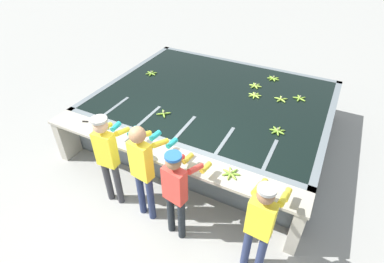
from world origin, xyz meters
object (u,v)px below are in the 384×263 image
at_px(worker_0, 108,153).
at_px(banana_bunch_floating_7, 300,98).
at_px(banana_bunch_floating_1, 255,95).
at_px(worker_3, 261,222).
at_px(banana_bunch_floating_3, 273,78).
at_px(banana_bunch_floating_6, 255,86).
at_px(banana_bunch_ledge_1, 231,173).
at_px(worker_1, 143,165).
at_px(banana_bunch_floating_0, 164,114).
at_px(worker_2, 176,188).
at_px(banana_bunch_floating_4, 277,131).
at_px(knife_0, 89,122).
at_px(banana_bunch_floating_5, 281,99).
at_px(banana_bunch_ledge_0, 101,129).
at_px(banana_bunch_floating_2, 151,73).

height_order(worker_0, banana_bunch_floating_7, worker_0).
height_order(worker_0, banana_bunch_floating_1, worker_0).
bearing_deg(worker_3, banana_bunch_floating_3, 102.75).
relative_size(banana_bunch_floating_6, banana_bunch_ledge_1, 1.00).
distance_m(worker_1, banana_bunch_floating_0, 1.55).
relative_size(worker_2, banana_bunch_floating_4, 5.62).
height_order(worker_2, knife_0, worker_2).
bearing_deg(banana_bunch_floating_5, banana_bunch_floating_4, -79.17).
relative_size(banana_bunch_floating_5, banana_bunch_ledge_1, 0.99).
relative_size(banana_bunch_floating_5, banana_bunch_floating_6, 0.98).
bearing_deg(banana_bunch_floating_5, banana_bunch_ledge_0, -135.79).
bearing_deg(worker_1, banana_bunch_floating_3, 76.97).
height_order(banana_bunch_floating_5, knife_0, banana_bunch_floating_5).
relative_size(banana_bunch_floating_0, banana_bunch_floating_6, 0.86).
distance_m(worker_1, banana_bunch_floating_7, 3.56).
bearing_deg(worker_1, banana_bunch_ledge_0, 157.45).
distance_m(worker_3, banana_bunch_floating_0, 2.78).
xyz_separation_m(banana_bunch_floating_4, knife_0, (-3.09, -1.27, -0.01)).
bearing_deg(banana_bunch_floating_2, worker_2, -51.13).
xyz_separation_m(banana_bunch_ledge_1, knife_0, (-2.75, 0.06, -0.01)).
bearing_deg(banana_bunch_floating_4, banana_bunch_floating_1, 125.92).
height_order(banana_bunch_floating_0, banana_bunch_floating_1, same).
relative_size(worker_3, banana_bunch_floating_1, 5.63).
bearing_deg(knife_0, banana_bunch_floating_5, 39.44).
height_order(banana_bunch_floating_0, banana_bunch_floating_4, same).
xyz_separation_m(banana_bunch_ledge_0, knife_0, (-0.36, 0.08, -0.01)).
relative_size(banana_bunch_floating_2, banana_bunch_floating_6, 0.99).
relative_size(banana_bunch_floating_4, banana_bunch_floating_6, 0.99).
bearing_deg(banana_bunch_floating_6, banana_bunch_ledge_0, -124.38).
relative_size(worker_3, banana_bunch_floating_6, 5.58).
xyz_separation_m(worker_1, knife_0, (-1.62, 0.61, -0.13)).
bearing_deg(worker_0, banana_bunch_floating_5, 57.13).
xyz_separation_m(banana_bunch_floating_0, banana_bunch_ledge_1, (1.69, -0.90, 0.00)).
xyz_separation_m(banana_bunch_floating_1, banana_bunch_floating_4, (0.73, -1.00, 0.00)).
relative_size(banana_bunch_floating_0, banana_bunch_ledge_1, 0.86).
height_order(banana_bunch_floating_0, banana_bunch_floating_7, same).
height_order(banana_bunch_floating_2, banana_bunch_floating_4, same).
distance_m(banana_bunch_floating_4, banana_bunch_ledge_1, 1.38).
xyz_separation_m(worker_2, knife_0, (-2.20, 0.69, -0.03)).
bearing_deg(banana_bunch_floating_3, banana_bunch_ledge_1, -85.59).
distance_m(banana_bunch_floating_5, banana_bunch_ledge_1, 2.43).
bearing_deg(banana_bunch_ledge_0, banana_bunch_floating_5, 44.21).
height_order(worker_3, banana_bunch_floating_1, worker_3).
relative_size(worker_1, banana_bunch_floating_3, 6.18).
bearing_deg(banana_bunch_floating_2, knife_0, -87.64).
distance_m(worker_3, banana_bunch_floating_7, 3.27).
xyz_separation_m(banana_bunch_floating_2, banana_bunch_floating_5, (2.97, 0.21, 0.00)).
height_order(worker_1, banana_bunch_ledge_1, worker_1).
relative_size(worker_1, banana_bunch_floating_2, 6.19).
bearing_deg(worker_1, worker_3, -2.83).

